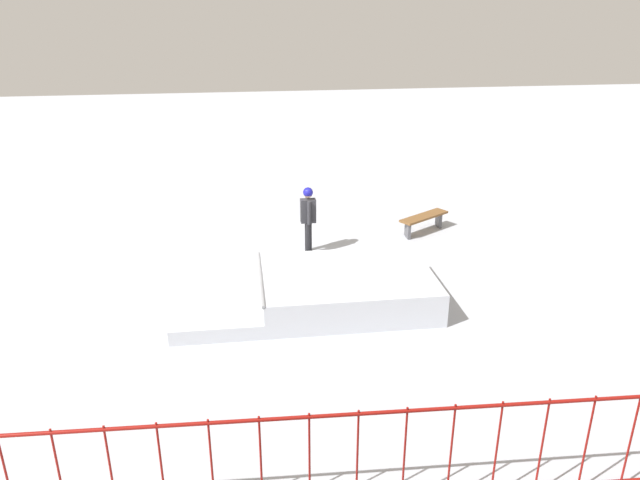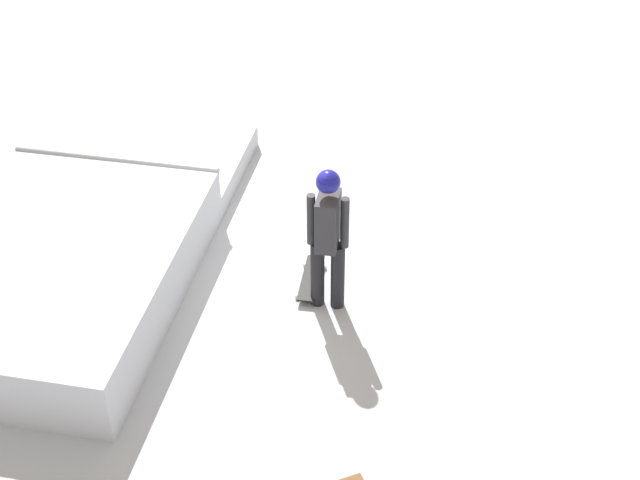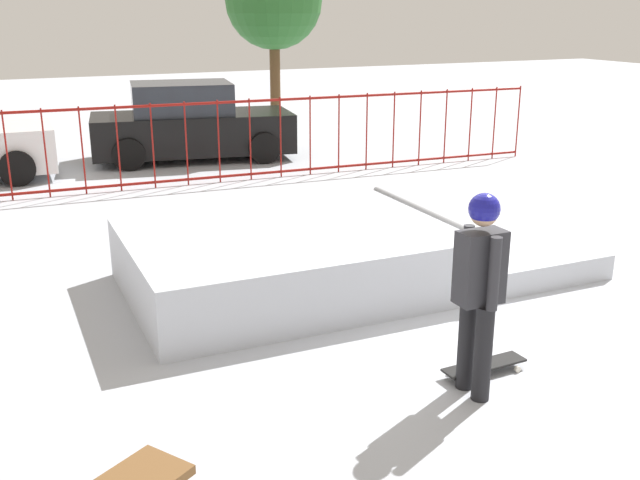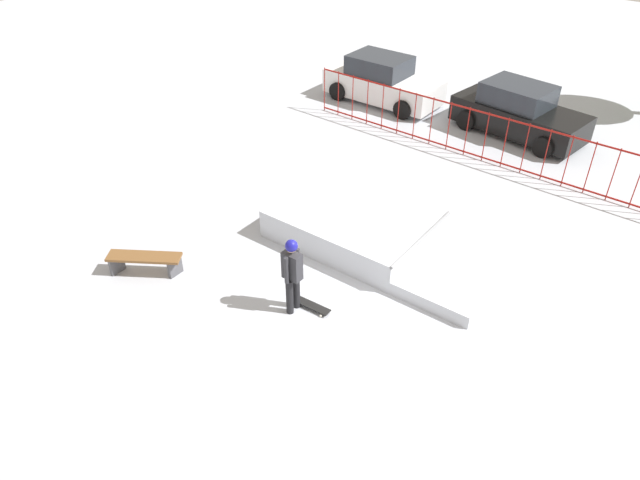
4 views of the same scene
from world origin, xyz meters
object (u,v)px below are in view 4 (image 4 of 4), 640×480
at_px(parked_car_white, 382,81).
at_px(parked_car_black, 519,113).
at_px(skate_ramp, 370,233).
at_px(skater, 292,270).
at_px(park_bench, 145,260).
at_px(skateboard, 312,306).

xyz_separation_m(parked_car_white, parked_car_black, (4.87, 0.20, 0.00)).
bearing_deg(skate_ramp, skater, -89.97).
distance_m(skater, park_bench, 3.55).
bearing_deg(skater, skate_ramp, -90.80).
distance_m(skate_ramp, parked_car_white, 8.83).
height_order(skater, parked_car_white, skater).
xyz_separation_m(skate_ramp, parked_car_white, (-4.37, 7.66, 0.41)).
bearing_deg(parked_car_white, parked_car_black, 4.05).
distance_m(skater, skateboard, 1.01).
bearing_deg(skateboard, skater, 36.38).
xyz_separation_m(skateboard, park_bench, (-3.64, -1.23, 0.28)).
bearing_deg(skater, parked_car_white, -67.99).
bearing_deg(skateboard, park_bench, 16.48).
height_order(skate_ramp, park_bench, skate_ramp).
distance_m(skater, parked_car_black, 10.75).
bearing_deg(parked_car_black, parked_car_white, -168.18).
bearing_deg(parked_car_black, park_bench, -98.78).
xyz_separation_m(skater, parked_car_black, (0.52, 10.74, -0.28)).
relative_size(park_bench, parked_car_white, 0.38).
height_order(parked_car_white, parked_car_black, same).
height_order(skater, skateboard, skater).
relative_size(skater, park_bench, 1.10).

